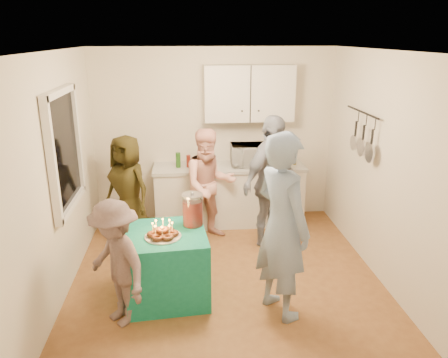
{
  "coord_description": "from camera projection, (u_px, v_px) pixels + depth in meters",
  "views": [
    {
      "loc": [
        -0.44,
        -4.47,
        2.75
      ],
      "look_at": [
        0.0,
        0.35,
        1.15
      ],
      "focal_mm": 35.0,
      "sensor_mm": 36.0,
      "label": 1
    }
  ],
  "objects": [
    {
      "name": "upper_cabinet",
      "position": [
        249.0,
        93.0,
        6.31
      ],
      "size": [
        1.3,
        0.3,
        0.8
      ],
      "primitive_type": "cube",
      "color": "white",
      "rests_on": "back_wall"
    },
    {
      "name": "microwave",
      "position": [
        250.0,
        155.0,
        6.45
      ],
      "size": [
        0.57,
        0.39,
        0.31
      ],
      "primitive_type": "imported",
      "rotation": [
        0.0,
        0.0,
        -0.01
      ],
      "color": "white",
      "rests_on": "countertop"
    },
    {
      "name": "woman_back_left",
      "position": [
        128.0,
        188.0,
        5.99
      ],
      "size": [
        0.87,
        0.82,
        1.49
      ],
      "primitive_type": "imported",
      "rotation": [
        0.0,
        0.0,
        -0.64
      ],
      "color": "#4C4315",
      "rests_on": "floor"
    },
    {
      "name": "window_night",
      "position": [
        64.0,
        150.0,
        4.77
      ],
      "size": [
        0.04,
        1.0,
        1.2
      ],
      "primitive_type": "cube",
      "color": "black",
      "rests_on": "left_wall"
    },
    {
      "name": "back_wall",
      "position": [
        214.0,
        136.0,
        6.61
      ],
      "size": [
        3.6,
        3.6,
        0.0
      ],
      "primitive_type": "plane",
      "color": "silver",
      "rests_on": "floor"
    },
    {
      "name": "child_near_left",
      "position": [
        116.0,
        263.0,
        4.22
      ],
      "size": [
        0.9,
        0.96,
        1.3
      ],
      "primitive_type": "imported",
      "rotation": [
        0.0,
        0.0,
        -0.9
      ],
      "color": "#5E4B4B",
      "rests_on": "floor"
    },
    {
      "name": "punch_jar",
      "position": [
        193.0,
        211.0,
        4.76
      ],
      "size": [
        0.22,
        0.22,
        0.34
      ],
      "primitive_type": "cylinder",
      "color": "#B4150E",
      "rests_on": "party_table"
    },
    {
      "name": "counter",
      "position": [
        229.0,
        196.0,
        6.62
      ],
      "size": [
        2.2,
        0.58,
        0.86
      ],
      "primitive_type": "cube",
      "color": "white",
      "rests_on": "floor"
    },
    {
      "name": "woman_back_center",
      "position": [
        209.0,
        185.0,
        6.01
      ],
      "size": [
        0.88,
        0.75,
        1.57
      ],
      "primitive_type": "imported",
      "rotation": [
        0.0,
        0.0,
        0.23
      ],
      "color": "#EB847B",
      "rests_on": "floor"
    },
    {
      "name": "floor",
      "position": [
        227.0,
        281.0,
        5.13
      ],
      "size": [
        4.0,
        4.0,
        0.0
      ],
      "primitive_type": "plane",
      "color": "brown",
      "rests_on": "ground"
    },
    {
      "name": "woman_back_right",
      "position": [
        270.0,
        182.0,
        5.78
      ],
      "size": [
        1.07,
        1.04,
        1.79
      ],
      "primitive_type": "imported",
      "rotation": [
        0.0,
        0.0,
        0.75
      ],
      "color": "#101836",
      "rests_on": "floor"
    },
    {
      "name": "right_wall",
      "position": [
        387.0,
        171.0,
        4.88
      ],
      "size": [
        4.0,
        4.0,
        0.0
      ],
      "primitive_type": "plane",
      "color": "silver",
      "rests_on": "floor"
    },
    {
      "name": "left_wall",
      "position": [
        56.0,
        181.0,
        4.57
      ],
      "size": [
        4.0,
        4.0,
        0.0
      ],
      "primitive_type": "plane",
      "color": "silver",
      "rests_on": "floor"
    },
    {
      "name": "ceiling",
      "position": [
        227.0,
        51.0,
        4.31
      ],
      "size": [
        4.0,
        4.0,
        0.0
      ],
      "primitive_type": "plane",
      "color": "white",
      "rests_on": "floor"
    },
    {
      "name": "pot_rack",
      "position": [
        359.0,
        132.0,
        5.44
      ],
      "size": [
        0.12,
        1.0,
        0.6
      ],
      "primitive_type": "cube",
      "color": "black",
      "rests_on": "right_wall"
    },
    {
      "name": "man_birthday",
      "position": [
        282.0,
        226.0,
        4.29
      ],
      "size": [
        0.73,
        0.83,
        1.92
      ],
      "primitive_type": "imported",
      "rotation": [
        0.0,
        0.0,
        2.04
      ],
      "color": "#859EC2",
      "rests_on": "floor"
    },
    {
      "name": "party_table",
      "position": [
        167.0,
        265.0,
        4.73
      ],
      "size": [
        0.92,
        0.92,
        0.76
      ],
      "primitive_type": "cube",
      "rotation": [
        0.0,
        0.0,
        0.09
      ],
      "color": "#127C63",
      "rests_on": "floor"
    },
    {
      "name": "donut_cake",
      "position": [
        163.0,
        229.0,
        4.49
      ],
      "size": [
        0.38,
        0.38,
        0.18
      ],
      "primitive_type": null,
      "color": "#381C0C",
      "rests_on": "party_table"
    },
    {
      "name": "countertop",
      "position": [
        229.0,
        167.0,
        6.48
      ],
      "size": [
        2.24,
        0.62,
        0.05
      ],
      "primitive_type": "cube",
      "color": "beige",
      "rests_on": "counter"
    }
  ]
}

